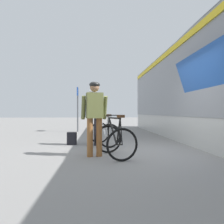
{
  "coord_description": "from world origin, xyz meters",
  "views": [
    {
      "loc": [
        -1.16,
        -5.78,
        1.04
      ],
      "look_at": [
        -0.71,
        0.91,
        1.05
      ],
      "focal_mm": 35.63,
      "sensor_mm": 36.0,
      "label": 1
    }
  ],
  "objects_px": {
    "cyclist_far_in_olive": "(95,112)",
    "platform_sign_post": "(78,102)",
    "cyclist_near_in_dark": "(93,112)",
    "bicycle_near_white": "(104,133)",
    "bicycle_far_black": "(115,140)",
    "backpack_on_platform": "(72,138)"
  },
  "relations": [
    {
      "from": "cyclist_near_in_dark",
      "to": "bicycle_near_white",
      "type": "bearing_deg",
      "value": 2.89
    },
    {
      "from": "cyclist_near_in_dark",
      "to": "bicycle_near_white",
      "type": "xyz_separation_m",
      "value": [
        0.36,
        0.02,
        -0.65
      ]
    },
    {
      "from": "bicycle_far_black",
      "to": "backpack_on_platform",
      "type": "relative_size",
      "value": 3.02
    },
    {
      "from": "platform_sign_post",
      "to": "backpack_on_platform",
      "type": "bearing_deg",
      "value": -87.33
    },
    {
      "from": "cyclist_near_in_dark",
      "to": "bicycle_near_white",
      "type": "relative_size",
      "value": 1.44
    },
    {
      "from": "cyclist_far_in_olive",
      "to": "bicycle_near_white",
      "type": "height_order",
      "value": "cyclist_far_in_olive"
    },
    {
      "from": "cyclist_far_in_olive",
      "to": "platform_sign_post",
      "type": "height_order",
      "value": "platform_sign_post"
    },
    {
      "from": "backpack_on_platform",
      "to": "bicycle_near_white",
      "type": "bearing_deg",
      "value": -4.26
    },
    {
      "from": "bicycle_near_white",
      "to": "platform_sign_post",
      "type": "height_order",
      "value": "platform_sign_post"
    },
    {
      "from": "cyclist_far_in_olive",
      "to": "bicycle_near_white",
      "type": "xyz_separation_m",
      "value": [
        0.28,
        1.72,
        -0.65
      ]
    },
    {
      "from": "cyclist_far_in_olive",
      "to": "bicycle_far_black",
      "type": "distance_m",
      "value": 0.81
    },
    {
      "from": "cyclist_near_in_dark",
      "to": "backpack_on_platform",
      "type": "height_order",
      "value": "cyclist_near_in_dark"
    },
    {
      "from": "cyclist_far_in_olive",
      "to": "bicycle_near_white",
      "type": "bearing_deg",
      "value": 80.66
    },
    {
      "from": "cyclist_far_in_olive",
      "to": "backpack_on_platform",
      "type": "distance_m",
      "value": 2.26
    },
    {
      "from": "cyclist_near_in_dark",
      "to": "bicycle_near_white",
      "type": "height_order",
      "value": "cyclist_near_in_dark"
    },
    {
      "from": "cyclist_far_in_olive",
      "to": "platform_sign_post",
      "type": "distance_m",
      "value": 6.87
    },
    {
      "from": "bicycle_near_white",
      "to": "platform_sign_post",
      "type": "distance_m",
      "value": 5.36
    },
    {
      "from": "bicycle_far_black",
      "to": "platform_sign_post",
      "type": "xyz_separation_m",
      "value": [
        -1.44,
        6.87,
        1.22
      ]
    },
    {
      "from": "cyclist_far_in_olive",
      "to": "bicycle_far_black",
      "type": "bearing_deg",
      "value": -10.17
    },
    {
      "from": "cyclist_far_in_olive",
      "to": "backpack_on_platform",
      "type": "height_order",
      "value": "cyclist_far_in_olive"
    },
    {
      "from": "cyclist_near_in_dark",
      "to": "bicycle_far_black",
      "type": "distance_m",
      "value": 1.98
    },
    {
      "from": "cyclist_near_in_dark",
      "to": "bicycle_far_black",
      "type": "bearing_deg",
      "value": -73.01
    }
  ]
}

